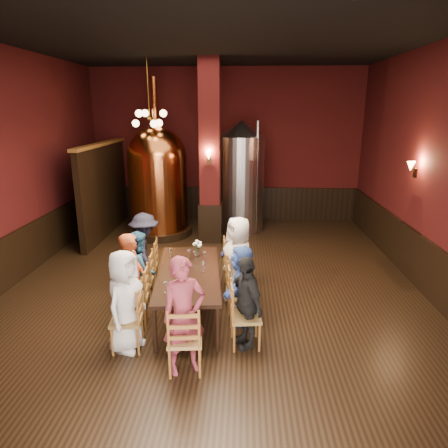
# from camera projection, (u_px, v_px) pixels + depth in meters

# --- Properties ---
(room) EXTENTS (10.00, 10.02, 4.50)m
(room) POSITION_uv_depth(u_px,v_px,m) (213.00, 171.00, 7.19)
(room) COLOR black
(room) RESTS_ON ground
(wainscot_right) EXTENTS (0.08, 9.90, 1.00)m
(wainscot_right) POSITION_uv_depth(u_px,v_px,m) (424.00, 265.00, 7.48)
(wainscot_right) COLOR black
(wainscot_right) RESTS_ON ground
(wainscot_back) EXTENTS (7.90, 0.08, 1.00)m
(wainscot_back) POSITION_uv_depth(u_px,v_px,m) (226.00, 203.00, 12.44)
(wainscot_back) COLOR black
(wainscot_back) RESTS_ON ground
(wainscot_left) EXTENTS (0.08, 9.90, 1.00)m
(wainscot_left) POSITION_uv_depth(u_px,v_px,m) (14.00, 258.00, 7.87)
(wainscot_left) COLOR black
(wainscot_left) RESTS_ON ground
(column) EXTENTS (0.58, 0.58, 4.50)m
(column) POSITION_uv_depth(u_px,v_px,m) (210.00, 154.00, 9.89)
(column) COLOR #43100E
(column) RESTS_ON ground
(partition) EXTENTS (0.22, 3.50, 2.40)m
(partition) POSITION_uv_depth(u_px,v_px,m) (104.00, 191.00, 10.71)
(partition) COLOR black
(partition) RESTS_ON ground
(pendant_cluster) EXTENTS (0.90, 0.90, 1.70)m
(pendant_cluster) POSITION_uv_depth(u_px,v_px,m) (149.00, 118.00, 9.82)
(pendant_cluster) COLOR #A57226
(pendant_cluster) RESTS_ON room
(sconce_wall) EXTENTS (0.20, 0.20, 0.36)m
(sconce_wall) POSITION_uv_depth(u_px,v_px,m) (416.00, 169.00, 7.78)
(sconce_wall) COLOR black
(sconce_wall) RESTS_ON room
(sconce_column) EXTENTS (0.20, 0.20, 0.36)m
(sconce_column) POSITION_uv_depth(u_px,v_px,m) (209.00, 157.00, 9.62)
(sconce_column) COLOR black
(sconce_column) RESTS_ON column
(dining_table) EXTENTS (1.24, 2.49, 0.75)m
(dining_table) POSITION_uv_depth(u_px,v_px,m) (189.00, 275.00, 6.59)
(dining_table) COLOR black
(dining_table) RESTS_ON ground
(chair_0) EXTENTS (0.50, 0.50, 0.92)m
(chair_0) POSITION_uv_depth(u_px,v_px,m) (126.00, 319.00, 5.65)
(chair_0) COLOR #9C5B27
(chair_0) RESTS_ON ground
(person_0) EXTENTS (0.65, 0.83, 1.49)m
(person_0) POSITION_uv_depth(u_px,v_px,m) (125.00, 301.00, 5.57)
(person_0) COLOR white
(person_0) RESTS_ON ground
(chair_1) EXTENTS (0.50, 0.50, 0.92)m
(chair_1) POSITION_uv_depth(u_px,v_px,m) (134.00, 298.00, 6.30)
(chair_1) COLOR #9C5B27
(chair_1) RESTS_ON ground
(person_1) EXTENTS (0.43, 0.60, 1.52)m
(person_1) POSITION_uv_depth(u_px,v_px,m) (133.00, 280.00, 6.21)
(person_1) COLOR #A8401C
(person_1) RESTS_ON ground
(chair_2) EXTENTS (0.50, 0.50, 0.92)m
(chair_2) POSITION_uv_depth(u_px,v_px,m) (141.00, 280.00, 6.93)
(chair_2) COLOR #9C5B27
(chair_2) RESTS_ON ground
(person_2) EXTENTS (0.47, 0.71, 1.35)m
(person_2) POSITION_uv_depth(u_px,v_px,m) (140.00, 269.00, 6.87)
(person_2) COLOR navy
(person_2) RESTS_ON ground
(chair_3) EXTENTS (0.50, 0.50, 0.92)m
(chair_3) POSITION_uv_depth(u_px,v_px,m) (146.00, 266.00, 7.57)
(chair_3) COLOR #9C5B27
(chair_3) RESTS_ON ground
(person_3) EXTENTS (0.86, 1.09, 1.49)m
(person_3) POSITION_uv_depth(u_px,v_px,m) (145.00, 252.00, 7.49)
(person_3) COLOR black
(person_3) RESTS_ON ground
(chair_4) EXTENTS (0.50, 0.50, 0.92)m
(chair_4) POSITION_uv_depth(u_px,v_px,m) (246.00, 316.00, 5.73)
(chair_4) COLOR #9C5B27
(chair_4) RESTS_ON ground
(person_4) EXTENTS (0.67, 0.87, 1.38)m
(person_4) POSITION_uv_depth(u_px,v_px,m) (246.00, 302.00, 5.67)
(person_4) COLOR black
(person_4) RESTS_ON ground
(chair_5) EXTENTS (0.50, 0.50, 0.92)m
(chair_5) POSITION_uv_depth(u_px,v_px,m) (241.00, 295.00, 6.38)
(chair_5) COLOR #9C5B27
(chair_5) RESTS_ON ground
(person_5) EXTENTS (0.56, 1.25, 1.30)m
(person_5) POSITION_uv_depth(u_px,v_px,m) (242.00, 284.00, 6.32)
(person_5) COLOR #3959AB
(person_5) RESTS_ON ground
(chair_6) EXTENTS (0.50, 0.50, 0.92)m
(chair_6) POSITION_uv_depth(u_px,v_px,m) (238.00, 278.00, 7.01)
(chair_6) COLOR #9C5B27
(chair_6) RESTS_ON ground
(person_6) EXTENTS (0.79, 0.91, 1.58)m
(person_6) POSITION_uv_depth(u_px,v_px,m) (238.00, 261.00, 6.92)
(person_6) COLOR silver
(person_6) RESTS_ON ground
(chair_7) EXTENTS (0.50, 0.50, 0.92)m
(chair_7) POSITION_uv_depth(u_px,v_px,m) (235.00, 264.00, 7.65)
(chair_7) COLOR #9C5B27
(chair_7) RESTS_ON ground
(person_7) EXTENTS (0.55, 0.75, 1.39)m
(person_7) POSITION_uv_depth(u_px,v_px,m) (235.00, 253.00, 7.59)
(person_7) COLOR #201D3A
(person_7) RESTS_ON ground
(chair_8) EXTENTS (0.50, 0.50, 0.92)m
(chair_8) POSITION_uv_depth(u_px,v_px,m) (185.00, 339.00, 5.17)
(chair_8) COLOR #9C5B27
(chair_8) RESTS_ON ground
(person_8) EXTENTS (0.69, 0.60, 1.58)m
(person_8) POSITION_uv_depth(u_px,v_px,m) (184.00, 316.00, 5.07)
(person_8) COLOR maroon
(person_8) RESTS_ON ground
(copper_kettle) EXTENTS (2.04, 2.04, 4.10)m
(copper_kettle) POSITION_uv_depth(u_px,v_px,m) (158.00, 180.00, 10.62)
(copper_kettle) COLOR black
(copper_kettle) RESTS_ON ground
(steel_vessel) EXTENTS (1.40, 1.40, 3.03)m
(steel_vessel) POSITION_uv_depth(u_px,v_px,m) (241.00, 177.00, 10.97)
(steel_vessel) COLOR #B2B2B7
(steel_vessel) RESTS_ON ground
(rose_vase) EXTENTS (0.18, 0.18, 0.30)m
(rose_vase) POSITION_uv_depth(u_px,v_px,m) (197.00, 246.00, 7.20)
(rose_vase) COLOR white
(rose_vase) RESTS_ON dining_table
(wine_glass_0) EXTENTS (0.07, 0.07, 0.17)m
(wine_glass_0) POSITION_uv_depth(u_px,v_px,m) (189.00, 254.00, 7.10)
(wine_glass_0) COLOR white
(wine_glass_0) RESTS_ON dining_table
(wine_glass_1) EXTENTS (0.07, 0.07, 0.17)m
(wine_glass_1) POSITION_uv_depth(u_px,v_px,m) (204.00, 257.00, 6.99)
(wine_glass_1) COLOR white
(wine_glass_1) RESTS_ON dining_table
(wine_glass_2) EXTENTS (0.07, 0.07, 0.17)m
(wine_glass_2) POSITION_uv_depth(u_px,v_px,m) (195.00, 256.00, 7.01)
(wine_glass_2) COLOR white
(wine_glass_2) RESTS_ON dining_table
(wine_glass_3) EXTENTS (0.07, 0.07, 0.17)m
(wine_glass_3) POSITION_uv_depth(u_px,v_px,m) (170.00, 253.00, 7.18)
(wine_glass_3) COLOR white
(wine_glass_3) RESTS_ON dining_table
(wine_glass_4) EXTENTS (0.07, 0.07, 0.17)m
(wine_glass_4) POSITION_uv_depth(u_px,v_px,m) (203.00, 267.00, 6.52)
(wine_glass_4) COLOR white
(wine_glass_4) RESTS_ON dining_table
(wine_glass_5) EXTENTS (0.07, 0.07, 0.17)m
(wine_glass_5) POSITION_uv_depth(u_px,v_px,m) (166.00, 287.00, 5.78)
(wine_glass_5) COLOR white
(wine_glass_5) RESTS_ON dining_table
(wine_glass_6) EXTENTS (0.07, 0.07, 0.17)m
(wine_glass_6) POSITION_uv_depth(u_px,v_px,m) (179.00, 279.00, 6.06)
(wine_glass_6) COLOR white
(wine_glass_6) RESTS_ON dining_table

